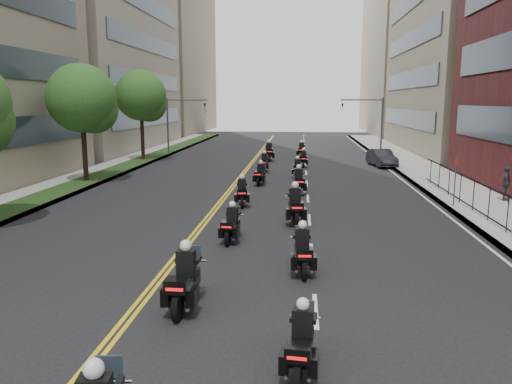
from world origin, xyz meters
TOP-DOWN VIEW (x-y plane):
  - sidewalk_right at (12.00, 25.00)m, footprint 4.00×90.00m
  - sidewalk_left at (-12.00, 25.00)m, footprint 4.00×90.00m
  - grass_strip at (-11.20, 25.00)m, footprint 2.00×90.00m
  - building_right_tan at (21.48, 48.00)m, footprint 15.11×28.00m
  - building_right_far at (21.50, 78.00)m, footprint 15.00×28.00m
  - building_left_far at (-22.00, 78.00)m, footprint 16.00×28.00m
  - street_trees at (-11.05, 18.61)m, footprint 4.40×38.40m
  - traffic_signal_right at (9.54, 42.00)m, footprint 4.09×0.20m
  - traffic_signal_left at (-9.54, 42.00)m, footprint 4.09×0.20m
  - motorcycle_1 at (2.83, 1.99)m, footprint 0.58×2.07m
  - motorcycle_2 at (-0.16, 4.87)m, footprint 0.57×2.44m
  - motorcycle_3 at (2.86, 7.90)m, footprint 0.57×2.23m
  - motorcycle_4 at (0.17, 11.20)m, footprint 0.57×2.10m
  - motorcycle_5 at (2.55, 14.25)m, footprint 0.68×2.50m
  - motorcycle_6 at (-0.20, 17.82)m, footprint 0.63×2.19m
  - motorcycle_7 at (2.69, 21.32)m, footprint 0.61×2.33m
  - motorcycle_8 at (0.23, 24.33)m, footprint 0.63×2.13m
  - motorcycle_9 at (2.55, 27.53)m, footprint 0.48×2.07m
  - motorcycle_10 at (0.03, 30.32)m, footprint 0.54×2.19m
  - motorcycle_11 at (3.00, 33.35)m, footprint 0.48×2.10m
  - motorcycle_12 at (-0.05, 37.29)m, footprint 0.74×2.54m
  - motorcycle_13 at (2.83, 40.03)m, footprint 0.63×2.25m
  - parked_sedan at (9.40, 34.35)m, footprint 2.14×4.43m
  - pedestrian_c at (13.50, 19.65)m, footprint 0.77×1.15m

SIDE VIEW (x-z plane):
  - sidewalk_right at x=12.00m, z-range 0.00..0.15m
  - sidewalk_left at x=-12.00m, z-range 0.00..0.15m
  - grass_strip at x=-11.20m, z-range 0.15..0.19m
  - motorcycle_9 at x=2.55m, z-range -0.16..1.37m
  - motorcycle_1 at x=2.83m, z-range -0.16..1.37m
  - motorcycle_4 at x=0.17m, z-range -0.16..1.39m
  - motorcycle_11 at x=3.00m, z-range -0.16..1.39m
  - motorcycle_8 at x=0.23m, z-range -0.17..1.41m
  - motorcycle_10 at x=0.03m, z-range -0.17..1.44m
  - motorcycle_6 at x=-0.20m, z-range -0.17..1.45m
  - motorcycle_3 at x=2.86m, z-range -0.17..1.47m
  - motorcycle_13 at x=2.83m, z-range -0.17..1.48m
  - motorcycle_7 at x=2.69m, z-range -0.18..1.54m
  - parked_sedan at x=9.40m, z-range 0.00..1.40m
  - motorcycle_2 at x=-0.16m, z-range -0.19..1.61m
  - motorcycle_5 at x=2.55m, z-range -0.19..1.65m
  - motorcycle_12 at x=-0.05m, z-range -0.20..1.68m
  - pedestrian_c at x=13.50m, z-range 0.15..1.97m
  - traffic_signal_right at x=9.54m, z-range 0.90..6.50m
  - traffic_signal_left at x=-9.54m, z-range 0.90..6.50m
  - street_trees at x=-11.05m, z-range 1.14..9.12m
  - building_right_far at x=21.50m, z-range 0.00..26.00m
  - building_left_far at x=-22.00m, z-range 0.00..26.00m
  - building_right_tan at x=21.48m, z-range 0.00..30.00m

